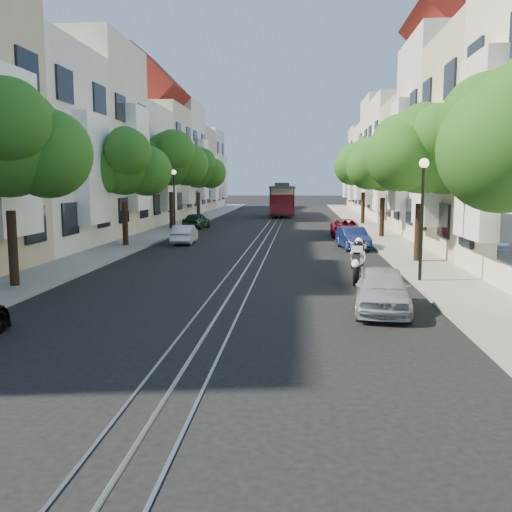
% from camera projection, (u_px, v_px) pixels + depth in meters
% --- Properties ---
extents(ground, '(200.00, 200.00, 0.00)m').
position_uv_depth(ground, '(272.00, 227.00, 43.92)').
color(ground, black).
rests_on(ground, ground).
extents(sidewalk_east, '(2.50, 80.00, 0.12)m').
position_uv_depth(sidewalk_east, '(367.00, 227.00, 43.35)').
color(sidewalk_east, gray).
rests_on(sidewalk_east, ground).
extents(sidewalk_west, '(2.50, 80.00, 0.12)m').
position_uv_depth(sidewalk_west, '(180.00, 226.00, 44.48)').
color(sidewalk_west, gray).
rests_on(sidewalk_west, ground).
extents(rail_left, '(0.06, 80.00, 0.02)m').
position_uv_depth(rail_left, '(265.00, 227.00, 43.96)').
color(rail_left, gray).
rests_on(rail_left, ground).
extents(rail_slot, '(0.06, 80.00, 0.02)m').
position_uv_depth(rail_slot, '(272.00, 227.00, 43.92)').
color(rail_slot, gray).
rests_on(rail_slot, ground).
extents(rail_right, '(0.06, 80.00, 0.02)m').
position_uv_depth(rail_right, '(279.00, 227.00, 43.88)').
color(rail_right, gray).
rests_on(rail_right, ground).
extents(lane_line, '(0.08, 80.00, 0.01)m').
position_uv_depth(lane_line, '(272.00, 227.00, 43.92)').
color(lane_line, tan).
rests_on(lane_line, ground).
extents(townhouses_east, '(7.75, 72.00, 12.00)m').
position_uv_depth(townhouses_east, '(432.00, 159.00, 42.24)').
color(townhouses_east, beige).
rests_on(townhouses_east, ground).
extents(townhouses_west, '(7.75, 72.00, 11.76)m').
position_uv_depth(townhouses_west, '(120.00, 161.00, 44.10)').
color(townhouses_west, silver).
rests_on(townhouses_west, ground).
extents(tree_e_b, '(4.93, 4.08, 6.68)m').
position_uv_depth(tree_e_b, '(423.00, 152.00, 23.94)').
color(tree_e_b, black).
rests_on(tree_e_b, ground).
extents(tree_e_c, '(4.84, 3.99, 6.52)m').
position_uv_depth(tree_e_c, '(385.00, 163.00, 34.83)').
color(tree_e_c, black).
rests_on(tree_e_c, ground).
extents(tree_e_d, '(5.01, 4.16, 6.85)m').
position_uv_depth(tree_e_d, '(365.00, 164.00, 45.67)').
color(tree_e_d, black).
rests_on(tree_e_d, ground).
extents(tree_w_a, '(4.93, 4.08, 6.68)m').
position_uv_depth(tree_w_a, '(8.00, 143.00, 18.14)').
color(tree_w_a, black).
rests_on(tree_w_a, ground).
extents(tree_w_b, '(4.72, 3.87, 6.27)m').
position_uv_depth(tree_w_b, '(124.00, 164.00, 30.04)').
color(tree_w_b, black).
rests_on(tree_w_b, ground).
extents(tree_w_c, '(5.13, 4.28, 7.09)m').
position_uv_depth(tree_w_c, '(171.00, 159.00, 40.83)').
color(tree_w_c, black).
rests_on(tree_w_c, ground).
extents(tree_w_d, '(4.84, 3.99, 6.52)m').
position_uv_depth(tree_w_d, '(199.00, 169.00, 51.76)').
color(tree_w_d, black).
rests_on(tree_w_d, ground).
extents(lamp_east, '(0.32, 0.32, 4.16)m').
position_uv_depth(lamp_east, '(423.00, 201.00, 19.34)').
color(lamp_east, black).
rests_on(lamp_east, ground).
extents(lamp_west, '(0.32, 0.32, 4.16)m').
position_uv_depth(lamp_west, '(174.00, 191.00, 38.11)').
color(lamp_west, black).
rests_on(lamp_west, ground).
extents(sportbike_rider, '(0.80, 2.22, 1.56)m').
position_uv_depth(sportbike_rider, '(358.00, 258.00, 19.83)').
color(sportbike_rider, black).
rests_on(sportbike_rider, ground).
extents(cable_car, '(2.86, 8.09, 3.07)m').
position_uv_depth(cable_car, '(282.00, 198.00, 57.11)').
color(cable_car, black).
rests_on(cable_car, ground).
extents(parked_car_e_near, '(1.82, 3.70, 1.21)m').
position_uv_depth(parked_car_e_near, '(382.00, 290.00, 15.40)').
color(parked_car_e_near, '#A3A7AF').
rests_on(parked_car_e_near, ground).
extents(parked_car_e_mid, '(1.68, 3.60, 1.14)m').
position_uv_depth(parked_car_e_mid, '(353.00, 238.00, 29.68)').
color(parked_car_e_mid, '#0D1841').
rests_on(parked_car_e_mid, ground).
extents(parked_car_e_far, '(1.87, 3.97, 1.10)m').
position_uv_depth(parked_car_e_far, '(346.00, 228.00, 36.51)').
color(parked_car_e_far, maroon).
rests_on(parked_car_e_far, ground).
extents(parked_car_w_mid, '(1.28, 3.29, 1.07)m').
position_uv_depth(parked_car_w_mid, '(185.00, 234.00, 32.33)').
color(parked_car_w_mid, silver).
rests_on(parked_car_w_mid, ground).
extents(parked_car_w_far, '(1.84, 3.62, 1.18)m').
position_uv_depth(parked_car_w_far, '(197.00, 221.00, 42.65)').
color(parked_car_w_far, '#13311D').
rests_on(parked_car_w_far, ground).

